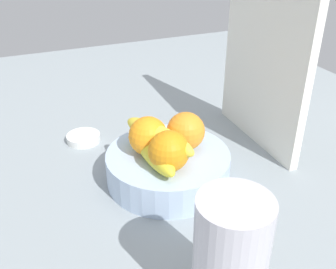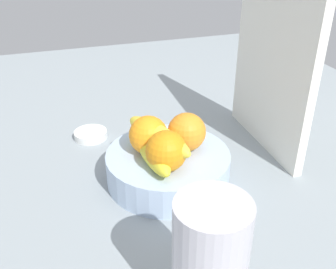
{
  "view_description": "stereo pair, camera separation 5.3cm",
  "coord_description": "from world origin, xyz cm",
  "px_view_note": "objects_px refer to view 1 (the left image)",
  "views": [
    {
      "loc": [
        58.01,
        -26.02,
        44.23
      ],
      "look_at": [
        1.63,
        -1.82,
        9.9
      ],
      "focal_mm": 41.92,
      "sensor_mm": 36.0,
      "label": 1
    },
    {
      "loc": [
        59.89,
        -21.08,
        44.23
      ],
      "look_at": [
        1.63,
        -1.82,
        9.9
      ],
      "focal_mm": 41.92,
      "sensor_mm": 36.0,
      "label": 2
    }
  ],
  "objects_px": {
    "fruit_bowl": "(168,167)",
    "orange_front_left": "(186,131)",
    "jar_lid": "(84,138)",
    "orange_front_right": "(148,135)",
    "thermos_tumbler": "(230,260)",
    "orange_center": "(169,151)",
    "cutting_board": "(264,62)",
    "banana_bunch": "(155,143)"
  },
  "relations": [
    {
      "from": "thermos_tumbler",
      "to": "orange_front_left",
      "type": "bearing_deg",
      "value": 164.39
    },
    {
      "from": "fruit_bowl",
      "to": "orange_center",
      "type": "height_order",
      "value": "orange_center"
    },
    {
      "from": "fruit_bowl",
      "to": "orange_center",
      "type": "bearing_deg",
      "value": -21.55
    },
    {
      "from": "orange_front_right",
      "to": "banana_bunch",
      "type": "relative_size",
      "value": 0.4
    },
    {
      "from": "orange_front_right",
      "to": "orange_center",
      "type": "xyz_separation_m",
      "value": [
        0.07,
        0.01,
        0.0
      ]
    },
    {
      "from": "orange_front_right",
      "to": "orange_center",
      "type": "relative_size",
      "value": 1.0
    },
    {
      "from": "orange_center",
      "to": "jar_lid",
      "type": "height_order",
      "value": "orange_center"
    },
    {
      "from": "orange_front_left",
      "to": "jar_lid",
      "type": "relative_size",
      "value": 0.96
    },
    {
      "from": "orange_center",
      "to": "thermos_tumbler",
      "type": "distance_m",
      "value": 0.24
    },
    {
      "from": "orange_front_right",
      "to": "cutting_board",
      "type": "xyz_separation_m",
      "value": [
        -0.05,
        0.28,
        0.09
      ]
    },
    {
      "from": "orange_front_left",
      "to": "orange_front_right",
      "type": "height_order",
      "value": "same"
    },
    {
      "from": "fruit_bowl",
      "to": "orange_front_left",
      "type": "xyz_separation_m",
      "value": [
        -0.01,
        0.04,
        0.07
      ]
    },
    {
      "from": "orange_front_right",
      "to": "cutting_board",
      "type": "bearing_deg",
      "value": 100.55
    },
    {
      "from": "orange_front_right",
      "to": "thermos_tumbler",
      "type": "relative_size",
      "value": 0.41
    },
    {
      "from": "orange_center",
      "to": "cutting_board",
      "type": "relative_size",
      "value": 0.2
    },
    {
      "from": "fruit_bowl",
      "to": "cutting_board",
      "type": "relative_size",
      "value": 0.64
    },
    {
      "from": "cutting_board",
      "to": "jar_lid",
      "type": "relative_size",
      "value": 4.84
    },
    {
      "from": "orange_center",
      "to": "cutting_board",
      "type": "height_order",
      "value": "cutting_board"
    },
    {
      "from": "thermos_tumbler",
      "to": "jar_lid",
      "type": "distance_m",
      "value": 0.51
    },
    {
      "from": "orange_front_right",
      "to": "jar_lid",
      "type": "relative_size",
      "value": 0.96
    },
    {
      "from": "orange_center",
      "to": "banana_bunch",
      "type": "relative_size",
      "value": 0.4
    },
    {
      "from": "jar_lid",
      "to": "cutting_board",
      "type": "bearing_deg",
      "value": 68.92
    },
    {
      "from": "orange_center",
      "to": "banana_bunch",
      "type": "height_order",
      "value": "orange_center"
    },
    {
      "from": "banana_bunch",
      "to": "thermos_tumbler",
      "type": "relative_size",
      "value": 1.03
    },
    {
      "from": "orange_front_left",
      "to": "jar_lid",
      "type": "distance_m",
      "value": 0.27
    },
    {
      "from": "fruit_bowl",
      "to": "orange_center",
      "type": "distance_m",
      "value": 0.08
    },
    {
      "from": "orange_front_left",
      "to": "orange_center",
      "type": "distance_m",
      "value": 0.08
    },
    {
      "from": "orange_front_left",
      "to": "thermos_tumbler",
      "type": "relative_size",
      "value": 0.41
    },
    {
      "from": "cutting_board",
      "to": "jar_lid",
      "type": "xyz_separation_m",
      "value": [
        -0.14,
        -0.36,
        -0.17
      ]
    },
    {
      "from": "thermos_tumbler",
      "to": "banana_bunch",
      "type": "bearing_deg",
      "value": 176.53
    },
    {
      "from": "cutting_board",
      "to": "thermos_tumbler",
      "type": "height_order",
      "value": "cutting_board"
    },
    {
      "from": "fruit_bowl",
      "to": "cutting_board",
      "type": "height_order",
      "value": "cutting_board"
    },
    {
      "from": "banana_bunch",
      "to": "thermos_tumbler",
      "type": "bearing_deg",
      "value": -3.47
    },
    {
      "from": "orange_front_left",
      "to": "cutting_board",
      "type": "distance_m",
      "value": 0.23
    },
    {
      "from": "orange_center",
      "to": "jar_lid",
      "type": "relative_size",
      "value": 0.96
    },
    {
      "from": "fruit_bowl",
      "to": "banana_bunch",
      "type": "bearing_deg",
      "value": -77.41
    },
    {
      "from": "banana_bunch",
      "to": "jar_lid",
      "type": "xyz_separation_m",
      "value": [
        -0.22,
        -0.09,
        -0.08
      ]
    },
    {
      "from": "jar_lid",
      "to": "fruit_bowl",
      "type": "bearing_deg",
      "value": 28.94
    },
    {
      "from": "orange_front_right",
      "to": "banana_bunch",
      "type": "height_order",
      "value": "orange_front_right"
    },
    {
      "from": "orange_front_left",
      "to": "jar_lid",
      "type": "height_order",
      "value": "orange_front_left"
    },
    {
      "from": "fruit_bowl",
      "to": "jar_lid",
      "type": "xyz_separation_m",
      "value": [
        -0.21,
        -0.12,
        -0.02
      ]
    },
    {
      "from": "fruit_bowl",
      "to": "banana_bunch",
      "type": "distance_m",
      "value": 0.07
    }
  ]
}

